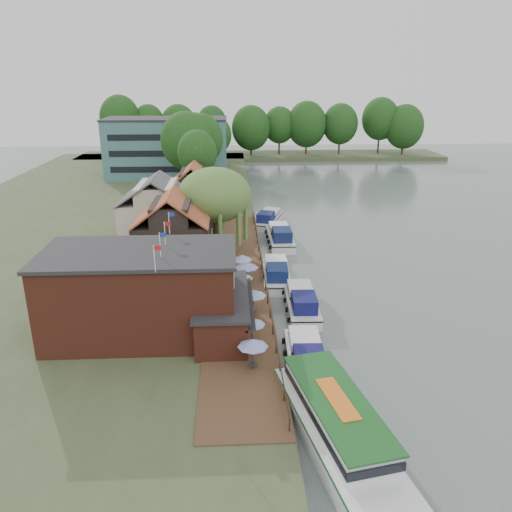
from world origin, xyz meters
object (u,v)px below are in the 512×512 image
object	(u,v)px
hotel_block	(167,147)
swan	(356,427)
willow	(215,211)
cruiser_2	(276,271)
umbrella_0	(253,354)
cruiser_4	(268,217)
cruiser_0	(306,354)
umbrella_3	(254,302)
cruiser_1	(302,299)
pub	(166,292)
umbrella_2	(241,317)
umbrella_6	(242,265)
umbrella_4	(241,285)
cottage_a	(173,232)
tour_boat	(341,427)
umbrella_1	(252,332)
cottage_b	(158,209)
umbrella_5	(247,274)
cottage_c	(194,194)
cruiser_3	(280,234)

from	to	relation	value
hotel_block	swan	distance (m)	85.74
willow	cruiser_2	world-z (taller)	willow
umbrella_0	cruiser_4	bearing A→B (deg)	84.19
cruiser_0	cruiser_2	world-z (taller)	cruiser_2
umbrella_3	cruiser_1	xyz separation A→B (m)	(4.73, 2.73, -1.09)
cruiser_4	pub	bearing A→B (deg)	-90.02
umbrella_2	swan	world-z (taller)	umbrella_2
cruiser_1	swan	bearing A→B (deg)	-84.96
cruiser_2	cruiser_4	distance (m)	22.36
umbrella_3	umbrella_6	bearing A→B (deg)	94.89
umbrella_2	umbrella_4	xyz separation A→B (m)	(0.18, 6.96, 0.00)
cottage_a	umbrella_0	xyz separation A→B (m)	(7.81, -21.05, -2.96)
tour_boat	swan	size ratio (longest dim) A/B	33.26
umbrella_1	umbrella_6	distance (m)	14.81
umbrella_1	hotel_block	bearing A→B (deg)	101.42
cottage_b	cruiser_1	xyz separation A→B (m)	(16.00, -19.48, -4.05)
umbrella_6	swan	world-z (taller)	umbrella_6
umbrella_1	cruiser_0	world-z (taller)	umbrella_1
umbrella_3	cruiser_4	xyz separation A→B (m)	(3.76, 32.63, -1.10)
cottage_b	umbrella_6	world-z (taller)	cottage_b
umbrella_2	umbrella_6	world-z (taller)	same
cottage_a	cottage_b	xyz separation A→B (m)	(-3.00, 10.00, 0.00)
umbrella_4	cruiser_4	xyz separation A→B (m)	(4.75, 28.54, -1.10)
umbrella_4	umbrella_6	distance (m)	5.26
umbrella_5	cruiser_0	distance (m)	14.85
cottage_a	umbrella_6	world-z (taller)	cottage_a
hotel_block	umbrella_0	xyz separation A→B (m)	(14.81, -77.05, -4.86)
cruiser_4	umbrella_5	bearing A→B (deg)	-81.87
cruiser_1	umbrella_2	bearing A→B (deg)	-135.15
tour_boat	umbrella_2	bearing A→B (deg)	101.40
cruiser_1	swan	size ratio (longest dim) A/B	22.47
pub	umbrella_6	bearing A→B (deg)	61.94
willow	umbrella_5	distance (m)	11.50
umbrella_4	tour_boat	world-z (taller)	umbrella_4
umbrella_2	umbrella_4	distance (m)	6.97
cruiser_1	cruiser_2	distance (m)	7.75
umbrella_3	cruiser_4	distance (m)	32.86
hotel_block	cruiser_1	distance (m)	68.73
cottage_c	umbrella_2	xyz separation A→B (m)	(6.10, -34.09, -2.96)
cruiser_1	cruiser_4	size ratio (longest dim) A/B	1.01
umbrella_0	cruiser_0	distance (m)	4.58
cottage_a	swan	bearing A→B (deg)	-62.21
cottage_a	umbrella_2	distance (m)	16.94
cottage_b	cruiser_3	world-z (taller)	cottage_b
hotel_block	umbrella_6	size ratio (longest dim) A/B	10.69
umbrella_5	cottage_c	bearing A→B (deg)	105.86
cruiser_0	swan	size ratio (longest dim) A/B	22.68
cottage_a	umbrella_0	size ratio (longest dim) A/B	3.62
umbrella_3	umbrella_4	world-z (taller)	same
cottage_b	cottage_c	distance (m)	9.85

